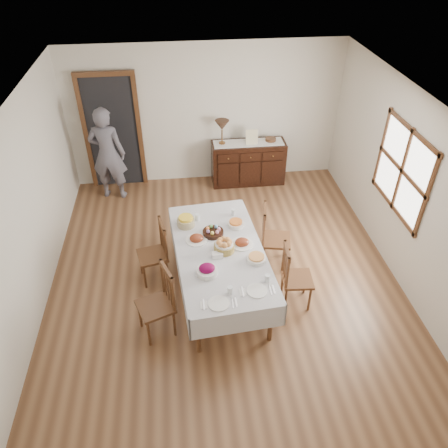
{
  "coord_description": "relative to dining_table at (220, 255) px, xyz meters",
  "views": [
    {
      "loc": [
        -0.55,
        -4.6,
        4.47
      ],
      "look_at": [
        0.0,
        0.1,
        0.95
      ],
      "focal_mm": 35.0,
      "sensor_mm": 36.0,
      "label": 1
    }
  ],
  "objects": [
    {
      "name": "ground",
      "position": [
        0.09,
        0.22,
        -0.68
      ],
      "size": [
        6.0,
        6.0,
        0.0
      ],
      "primitive_type": "plane",
      "color": "brown"
    },
    {
      "name": "room_shell",
      "position": [
        -0.05,
        0.64,
        0.96
      ],
      "size": [
        5.02,
        6.02,
        2.65
      ],
      "color": "silver",
      "rests_on": "ground"
    },
    {
      "name": "dining_table",
      "position": [
        0.0,
        0.0,
        0.0
      ],
      "size": [
        1.32,
        2.32,
        0.77
      ],
      "rotation": [
        0.0,
        0.0,
        0.08
      ],
      "color": "silver",
      "rests_on": "ground"
    },
    {
      "name": "chair_left_near",
      "position": [
        -0.82,
        -0.58,
        -0.17
      ],
      "size": [
        0.54,
        0.54,
        1.0
      ],
      "rotation": [
        0.0,
        0.0,
        -1.21
      ],
      "color": "#51301A",
      "rests_on": "ground"
    },
    {
      "name": "chair_left_far",
      "position": [
        -0.87,
        0.4,
        -0.19
      ],
      "size": [
        0.47,
        0.47,
        0.95
      ],
      "rotation": [
        0.0,
        0.0,
        -1.36
      ],
      "color": "#51301A",
      "rests_on": "ground"
    },
    {
      "name": "chair_right_near",
      "position": [
        0.95,
        -0.31,
        -0.2
      ],
      "size": [
        0.42,
        0.42,
        0.95
      ],
      "rotation": [
        0.0,
        0.0,
        1.49
      ],
      "color": "#51301A",
      "rests_on": "ground"
    },
    {
      "name": "chair_right_far",
      "position": [
        0.83,
        0.52,
        -0.17
      ],
      "size": [
        0.5,
        0.5,
        1.01
      ],
      "rotation": [
        0.0,
        0.0,
        1.36
      ],
      "color": "#51301A",
      "rests_on": "ground"
    },
    {
      "name": "sideboard",
      "position": [
        0.87,
        2.94,
        -0.26
      ],
      "size": [
        1.38,
        0.51,
        0.83
      ],
      "color": "black",
      "rests_on": "ground"
    },
    {
      "name": "person",
      "position": [
        -1.69,
        2.74,
        0.24
      ],
      "size": [
        0.63,
        0.46,
        1.84
      ],
      "primitive_type": "imported",
      "rotation": [
        0.0,
        0.0,
        2.97
      ],
      "color": "#5D5A66",
      "rests_on": "ground"
    },
    {
      "name": "bread_basket",
      "position": [
        0.06,
        -0.02,
        0.17
      ],
      "size": [
        0.27,
        0.27,
        0.18
      ],
      "color": "olive",
      "rests_on": "dining_table"
    },
    {
      "name": "egg_basket",
      "position": [
        -0.05,
        0.35,
        0.13
      ],
      "size": [
        0.29,
        0.29,
        0.11
      ],
      "color": "black",
      "rests_on": "dining_table"
    },
    {
      "name": "ham_platter_a",
      "position": [
        -0.29,
        0.24,
        0.12
      ],
      "size": [
        0.3,
        0.3,
        0.11
      ],
      "color": "white",
      "rests_on": "dining_table"
    },
    {
      "name": "ham_platter_b",
      "position": [
        0.31,
        0.08,
        0.12
      ],
      "size": [
        0.31,
        0.31,
        0.11
      ],
      "color": "white",
      "rests_on": "dining_table"
    },
    {
      "name": "beet_bowl",
      "position": [
        -0.2,
        -0.43,
        0.15
      ],
      "size": [
        0.27,
        0.27,
        0.15
      ],
      "color": "white",
      "rests_on": "dining_table"
    },
    {
      "name": "carrot_bowl",
      "position": [
        0.28,
        0.49,
        0.13
      ],
      "size": [
        0.23,
        0.23,
        0.09
      ],
      "color": "white",
      "rests_on": "dining_table"
    },
    {
      "name": "pineapple_bowl",
      "position": [
        -0.41,
        0.59,
        0.16
      ],
      "size": [
        0.25,
        0.25,
        0.15
      ],
      "color": "tan",
      "rests_on": "dining_table"
    },
    {
      "name": "casserole_dish",
      "position": [
        0.44,
        -0.26,
        0.13
      ],
      "size": [
        0.25,
        0.25,
        0.08
      ],
      "color": "white",
      "rests_on": "dining_table"
    },
    {
      "name": "butter_dish",
      "position": [
        -0.05,
        -0.14,
        0.13
      ],
      "size": [
        0.15,
        0.1,
        0.07
      ],
      "color": "white",
      "rests_on": "dining_table"
    },
    {
      "name": "setting_left",
      "position": [
        -0.07,
        -0.9,
        0.11
      ],
      "size": [
        0.43,
        0.31,
        0.1
      ],
      "color": "white",
      "rests_on": "dining_table"
    },
    {
      "name": "setting_right",
      "position": [
        0.4,
        -0.75,
        0.11
      ],
      "size": [
        0.43,
        0.31,
        0.1
      ],
      "color": "white",
      "rests_on": "dining_table"
    },
    {
      "name": "glass_far_a",
      "position": [
        -0.25,
        0.71,
        0.14
      ],
      "size": [
        0.06,
        0.06,
        0.1
      ],
      "color": "white",
      "rests_on": "dining_table"
    },
    {
      "name": "glass_far_b",
      "position": [
        0.28,
        0.76,
        0.14
      ],
      "size": [
        0.06,
        0.06,
        0.1
      ],
      "color": "white",
      "rests_on": "dining_table"
    },
    {
      "name": "runner",
      "position": [
        0.86,
        2.94,
        0.16
      ],
      "size": [
        1.3,
        0.35,
        0.01
      ],
      "color": "silver",
      "rests_on": "sideboard"
    },
    {
      "name": "table_lamp",
      "position": [
        0.37,
        2.96,
        0.51
      ],
      "size": [
        0.26,
        0.26,
        0.46
      ],
      "color": "brown",
      "rests_on": "sideboard"
    },
    {
      "name": "picture_frame",
      "position": [
        0.91,
        2.89,
        0.29
      ],
      "size": [
        0.22,
        0.08,
        0.28
      ],
      "color": "beige",
      "rests_on": "sideboard"
    },
    {
      "name": "deco_bowl",
      "position": [
        1.29,
        2.97,
        0.18
      ],
      "size": [
        0.2,
        0.2,
        0.06
      ],
      "color": "#51301A",
      "rests_on": "sideboard"
    }
  ]
}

